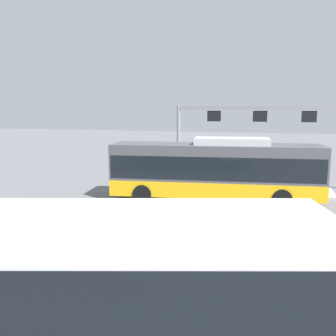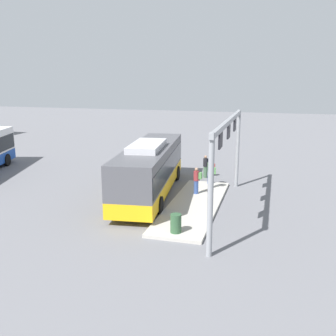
% 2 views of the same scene
% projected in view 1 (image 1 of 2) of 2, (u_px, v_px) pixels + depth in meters
% --- Properties ---
extents(ground_plane, '(120.00, 120.00, 0.00)m').
position_uv_depth(ground_plane, '(215.00, 200.00, 20.97)').
color(ground_plane, slate).
extents(platform_curb, '(10.00, 2.80, 0.16)m').
position_uv_depth(platform_curb, '(247.00, 189.00, 23.55)').
color(platform_curb, '#B2ADA3').
rests_on(platform_curb, ground).
extents(bus_main, '(11.45, 3.82, 3.46)m').
position_uv_depth(bus_main, '(215.00, 168.00, 20.69)').
color(bus_main, '#EAAD14').
rests_on(bus_main, ground).
extents(bus_background_left, '(10.69, 5.20, 3.10)m').
position_uv_depth(bus_background_left, '(56.00, 281.00, 7.23)').
color(bus_background_left, '#1947AD').
rests_on(bus_background_left, ground).
extents(person_boarding, '(0.54, 0.60, 1.67)m').
position_uv_depth(person_boarding, '(142.00, 173.00, 24.71)').
color(person_boarding, '#476B4C').
rests_on(person_boarding, ground).
extents(person_waiting_near, '(0.39, 0.56, 1.67)m').
position_uv_depth(person_waiting_near, '(194.00, 170.00, 24.68)').
color(person_waiting_near, gray).
rests_on(person_waiting_near, platform_curb).
extents(person_waiting_mid, '(0.36, 0.54, 1.67)m').
position_uv_depth(person_waiting_mid, '(177.00, 170.00, 24.76)').
color(person_waiting_mid, '#334C8C').
rests_on(person_waiting_mid, platform_curb).
extents(person_waiting_far, '(0.36, 0.53, 1.67)m').
position_uv_depth(person_waiting_far, '(214.00, 173.00, 23.68)').
color(person_waiting_far, '#334C8C').
rests_on(person_waiting_far, platform_curb).
extents(platform_sign_gantry, '(11.22, 0.24, 5.20)m').
position_uv_depth(platform_sign_gantry, '(260.00, 126.00, 24.62)').
color(platform_sign_gantry, gray).
rests_on(platform_sign_gantry, ground).
extents(trash_bin, '(0.52, 0.52, 0.90)m').
position_uv_depth(trash_bin, '(322.00, 184.00, 22.35)').
color(trash_bin, '#2D5133').
rests_on(trash_bin, platform_curb).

